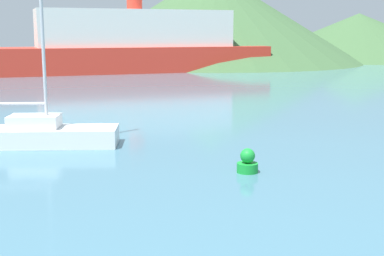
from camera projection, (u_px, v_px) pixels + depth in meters
name	position (u px, v px, depth m)	size (l,w,h in m)	color
sailboat_inner	(35.00, 132.00, 19.61)	(6.23, 3.62, 10.04)	white
ferry_distant	(135.00, 45.00, 55.60)	(28.66, 7.72, 7.96)	red
buoy_marker	(247.00, 163.00, 15.90)	(0.64, 0.64, 0.73)	green
hill_east	(212.00, 17.00, 73.23)	(40.65, 40.65, 12.34)	#3D6038
hill_far_east	(358.00, 36.00, 83.04)	(33.49, 33.49, 6.96)	#3D6038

